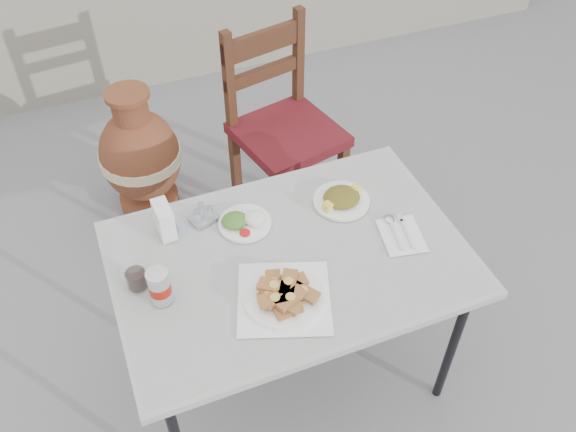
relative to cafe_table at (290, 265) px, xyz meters
name	(u,v)px	position (x,y,z in m)	size (l,w,h in m)	color
ground	(277,386)	(-0.08, -0.06, -0.67)	(80.00, 80.00, 0.00)	#5F5F61
cafe_table	(290,265)	(0.00, 0.00, 0.00)	(1.19, 0.81, 0.72)	black
pide_plate	(284,293)	(-0.08, -0.16, 0.08)	(0.37, 0.37, 0.06)	white
salad_rice_plate	(244,221)	(-0.10, 0.19, 0.07)	(0.19, 0.19, 0.05)	white
salad_chopped_plate	(342,199)	(0.27, 0.17, 0.07)	(0.21, 0.21, 0.04)	white
soda_can	(160,287)	(-0.44, -0.03, 0.11)	(0.07, 0.07, 0.13)	silver
cola_glass	(136,276)	(-0.50, 0.06, 0.10)	(0.07, 0.07, 0.10)	white
napkin_holder	(164,220)	(-0.36, 0.25, 0.11)	(0.07, 0.11, 0.12)	white
condiment_caddy	(203,215)	(-0.22, 0.27, 0.07)	(0.11, 0.10, 0.07)	silver
cutlery_napkin	(400,232)	(0.39, -0.04, 0.05)	(0.17, 0.20, 0.01)	white
chair	(283,127)	(0.32, 0.92, -0.15)	(0.53, 0.53, 1.00)	#371D0F
terracotta_urn	(141,157)	(-0.33, 1.19, -0.34)	(0.40, 0.40, 0.70)	brown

